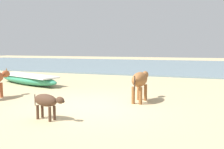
% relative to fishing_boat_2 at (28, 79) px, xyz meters
% --- Properties ---
extents(ground, '(80.00, 80.00, 0.00)m').
position_rel_fishing_boat_2_xyz_m(ground, '(4.72, -3.04, -0.25)').
color(ground, tan).
extents(sea_water, '(60.00, 20.00, 0.08)m').
position_rel_fishing_boat_2_xyz_m(sea_water, '(4.72, 15.14, -0.21)').
color(sea_water, slate).
rests_on(sea_water, ground).
extents(fishing_boat_2, '(4.32, 2.29, 0.66)m').
position_rel_fishing_boat_2_xyz_m(fishing_boat_2, '(0.00, 0.00, 0.00)').
color(fishing_boat_2, '#338C66').
rests_on(fishing_boat_2, ground).
extents(cow_adult_brown, '(0.46, 1.49, 0.96)m').
position_rel_fishing_boat_2_xyz_m(cow_adult_brown, '(5.95, -1.97, 0.44)').
color(cow_adult_brown, brown).
rests_on(cow_adult_brown, ground).
extents(calf_far_dark, '(0.96, 0.40, 0.62)m').
position_rel_fishing_boat_2_xyz_m(calf_far_dark, '(4.33, -4.71, 0.20)').
color(calf_far_dark, '#4C3323').
rests_on(calf_far_dark, ground).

